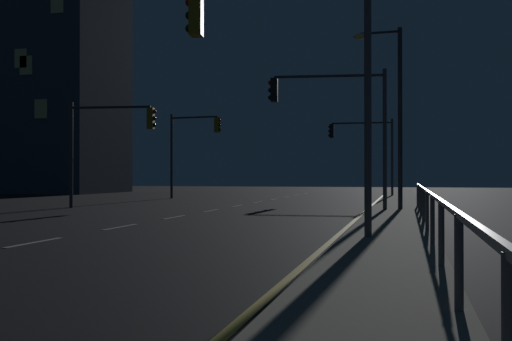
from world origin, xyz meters
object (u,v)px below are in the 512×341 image
(street_lamp_corner, at_px, (392,100))
(traffic_light_far_left, at_px, (289,53))
(traffic_light_mid_left, at_px, (110,133))
(traffic_light_far_right, at_px, (363,141))
(building_distant, at_px, (23,66))
(traffic_light_near_left, at_px, (334,110))
(traffic_light_mid_right, at_px, (192,139))

(street_lamp_corner, bearing_deg, traffic_light_far_left, -100.06)
(traffic_light_mid_left, height_order, traffic_light_far_left, traffic_light_far_left)
(traffic_light_far_right, bearing_deg, building_distant, 172.18)
(traffic_light_near_left, bearing_deg, traffic_light_far_right, 90.06)
(traffic_light_mid_left, distance_m, traffic_light_far_right, 19.41)
(street_lamp_corner, bearing_deg, traffic_light_near_left, -160.13)
(traffic_light_near_left, relative_size, building_distant, 0.25)
(traffic_light_mid_left, relative_size, traffic_light_far_right, 0.93)
(traffic_light_mid_left, relative_size, traffic_light_mid_right, 0.89)
(traffic_light_far_right, relative_size, traffic_light_mid_right, 0.95)
(traffic_light_mid_left, height_order, street_lamp_corner, street_lamp_corner)
(traffic_light_mid_right, xyz_separation_m, street_lamp_corner, (12.71, -11.03, 0.70))
(traffic_light_near_left, distance_m, traffic_light_far_left, 10.52)
(traffic_light_far_right, height_order, traffic_light_mid_right, traffic_light_mid_right)
(traffic_light_mid_left, bearing_deg, street_lamp_corner, 0.73)
(traffic_light_mid_left, xyz_separation_m, traffic_light_far_right, (10.19, 16.52, 0.41))
(traffic_light_far_right, xyz_separation_m, traffic_light_far_left, (0.28, -27.69, 0.38))
(traffic_light_mid_right, relative_size, traffic_light_far_left, 0.94)
(traffic_light_near_left, distance_m, building_distant, 37.26)
(traffic_light_near_left, relative_size, traffic_light_mid_right, 1.02)
(traffic_light_near_left, relative_size, traffic_light_far_left, 0.96)
(traffic_light_far_left, xyz_separation_m, street_lamp_corner, (2.01, 11.34, 0.31))
(traffic_light_far_right, relative_size, traffic_light_far_left, 0.90)
(traffic_light_mid_right, bearing_deg, traffic_light_near_left, -48.64)
(street_lamp_corner, bearing_deg, building_distant, 147.46)
(traffic_light_far_left, distance_m, street_lamp_corner, 11.52)
(traffic_light_far_left, bearing_deg, traffic_light_far_right, 90.58)
(traffic_light_mid_right, bearing_deg, traffic_light_far_left, -64.44)
(traffic_light_far_left, bearing_deg, traffic_light_mid_left, 133.13)
(traffic_light_near_left, bearing_deg, traffic_light_mid_right, 131.36)
(traffic_light_far_right, distance_m, building_distant, 30.91)
(traffic_light_mid_left, xyz_separation_m, street_lamp_corner, (12.48, 0.16, 1.10))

